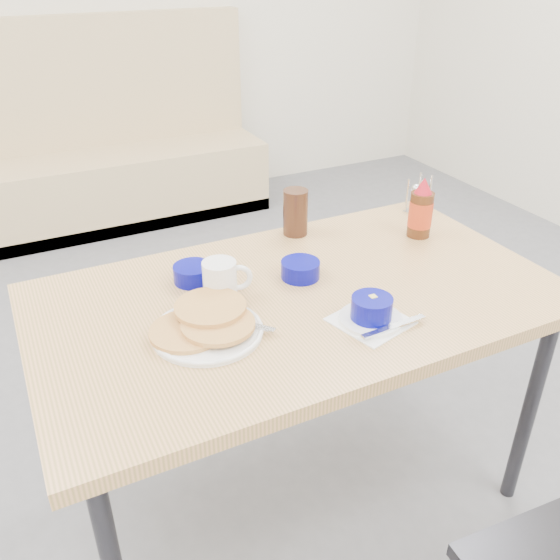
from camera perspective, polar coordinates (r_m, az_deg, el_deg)
name	(u,v)px	position (r m, az deg, el deg)	size (l,w,h in m)	color
ground	(335,550)	(1.95, 5.30, -24.42)	(6.00, 6.00, 0.00)	slate
booth_bench	(111,165)	(3.98, -15.95, 10.57)	(1.90, 0.56, 1.22)	tan
dining_table	(299,313)	(1.62, 1.87, -3.18)	(1.40, 0.80, 0.76)	tan
pancake_plate	(206,326)	(1.44, -7.10, -4.38)	(0.28, 0.27, 0.05)	white
coffee_mug	(222,279)	(1.56, -5.65, 0.10)	(0.13, 0.09, 0.10)	white
grits_setting	(372,312)	(1.47, 8.81, -3.02)	(0.22, 0.20, 0.07)	white
creamer_bowl	(193,274)	(1.65, -8.38, 0.61)	(0.11, 0.11, 0.05)	#05077C
butter_bowl	(300,270)	(1.66, 1.97, 1.01)	(0.11, 0.11, 0.05)	#05077C
amber_tumbler	(295,212)	(1.89, 1.50, 6.53)	(0.08, 0.08, 0.15)	#391E12
condiment_caddy	(418,199)	(2.14, 13.14, 7.63)	(0.11, 0.09, 0.12)	silver
syrup_bottle	(421,211)	(1.93, 13.39, 6.47)	(0.07, 0.07, 0.20)	#47230F
sugar_wrapper	(234,299)	(1.57, -4.41, -1.81)	(0.04, 0.03, 0.00)	#EA584E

